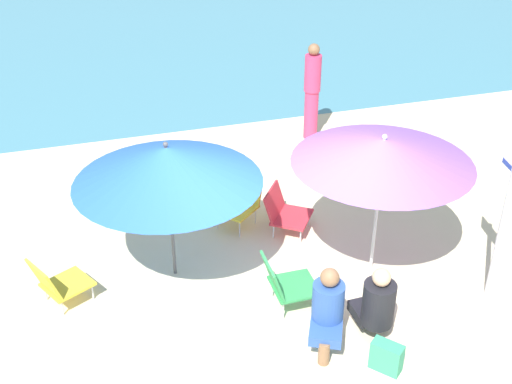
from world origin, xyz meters
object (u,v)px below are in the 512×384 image
(beach_chair_d, at_px, (240,202))
(person_c, at_px, (328,308))
(umbrella_blue, at_px, (167,164))
(beach_chair_a, at_px, (284,211))
(person_b, at_px, (312,91))
(umbrella_purple, at_px, (383,151))
(person_a, at_px, (376,303))
(beach_chair_b, at_px, (57,282))
(warning_sign, at_px, (508,196))
(beach_bag, at_px, (386,357))
(beach_chair_c, at_px, (285,282))

(beach_chair_d, distance_m, person_c, 2.57)
(person_c, bearing_deg, umbrella_blue, -116.51)
(beach_chair_a, bearing_deg, person_b, 97.86)
(umbrella_purple, relative_size, person_a, 2.31)
(umbrella_purple, xyz_separation_m, beach_chair_d, (-1.29, 1.46, -1.30))
(beach_chair_a, relative_size, beach_chair_b, 1.05)
(beach_chair_a, relative_size, person_a, 0.86)
(umbrella_blue, xyz_separation_m, umbrella_purple, (2.37, -0.59, 0.11))
(beach_chair_a, xyz_separation_m, warning_sign, (1.87, -1.98, 1.04))
(beach_bag, bearing_deg, umbrella_blue, 128.60)
(warning_sign, bearing_deg, umbrella_blue, 166.60)
(beach_chair_a, xyz_separation_m, person_c, (-0.28, -2.21, 0.18))
(beach_chair_b, bearing_deg, person_c, -56.97)
(beach_chair_b, height_order, person_b, person_b)
(person_c, bearing_deg, person_a, 113.63)
(umbrella_blue, height_order, beach_bag, umbrella_blue)
(person_b, bearing_deg, umbrella_blue, 70.99)
(beach_chair_b, xyz_separation_m, person_a, (3.25, -1.50, 0.12))
(beach_chair_d, distance_m, person_a, 2.70)
(umbrella_purple, height_order, person_c, umbrella_purple)
(umbrella_purple, distance_m, person_a, 1.71)
(umbrella_blue, distance_m, warning_sign, 3.76)
(beach_bag, bearing_deg, beach_chair_c, 118.77)
(warning_sign, xyz_separation_m, beach_bag, (-1.70, -0.75, -1.18))
(warning_sign, height_order, beach_bag, warning_sign)
(beach_chair_c, relative_size, person_b, 0.40)
(beach_chair_c, xyz_separation_m, person_a, (0.78, -0.72, 0.09))
(beach_chair_c, bearing_deg, umbrella_blue, 138.15)
(beach_bag, bearing_deg, person_a, 78.61)
(person_b, height_order, warning_sign, warning_sign)
(umbrella_blue, bearing_deg, beach_chair_c, -42.05)
(umbrella_blue, distance_m, beach_chair_b, 1.84)
(beach_chair_b, xyz_separation_m, warning_sign, (4.84, -1.25, 1.03))
(beach_chair_a, bearing_deg, beach_chair_d, -178.45)
(beach_chair_b, bearing_deg, beach_chair_c, -45.68)
(umbrella_purple, height_order, warning_sign, warning_sign)
(person_a, bearing_deg, umbrella_purple, -26.08)
(beach_chair_b, distance_m, person_c, 3.08)
(person_b, bearing_deg, umbrella_purple, 105.02)
(beach_bag, bearing_deg, person_b, 77.32)
(beach_chair_a, bearing_deg, beach_chair_c, -72.96)
(beach_chair_b, relative_size, warning_sign, 0.36)
(beach_chair_b, relative_size, beach_chair_d, 1.01)
(person_a, bearing_deg, person_c, 86.19)
(umbrella_blue, height_order, warning_sign, warning_sign)
(person_a, bearing_deg, beach_chair_c, 45.22)
(beach_chair_d, relative_size, person_b, 0.44)
(person_a, height_order, person_c, person_c)
(warning_sign, bearing_deg, beach_bag, -146.62)
(person_c, bearing_deg, beach_bag, 66.02)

